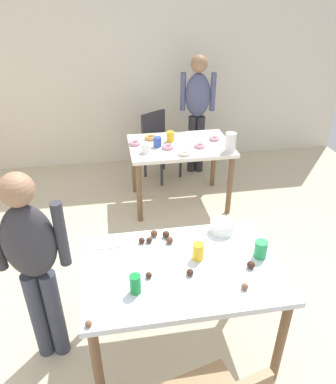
{
  "coord_description": "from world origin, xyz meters",
  "views": [
    {
      "loc": [
        -0.28,
        -1.83,
        2.31
      ],
      "look_at": [
        0.13,
        0.58,
        0.9
      ],
      "focal_mm": 33.79,
      "sensor_mm": 36.0,
      "label": 1
    }
  ],
  "objects_px": {
    "dining_table_near": "(182,277)",
    "person_girl_near": "(33,259)",
    "chair_far_table": "(159,141)",
    "person_adult_far": "(197,105)",
    "soda_can": "(135,284)",
    "pitcher_far": "(230,142)",
    "mixing_bowl": "(222,227)",
    "dining_table_far": "(180,153)"
  },
  "relations": [
    {
      "from": "dining_table_near",
      "to": "person_adult_far",
      "type": "relative_size",
      "value": 0.8
    },
    {
      "from": "person_girl_near",
      "to": "soda_can",
      "type": "distance_m",
      "value": 0.66
    },
    {
      "from": "person_girl_near",
      "to": "person_adult_far",
      "type": "bearing_deg",
      "value": 58.06
    },
    {
      "from": "person_girl_near",
      "to": "dining_table_far",
      "type": "bearing_deg",
      "value": 55.69
    },
    {
      "from": "dining_table_near",
      "to": "person_adult_far",
      "type": "xyz_separation_m",
      "value": [
        0.76,
        2.77,
        0.29
      ]
    },
    {
      "from": "chair_far_table",
      "to": "person_adult_far",
      "type": "relative_size",
      "value": 0.56
    },
    {
      "from": "dining_table_far",
      "to": "chair_far_table",
      "type": "distance_m",
      "value": 0.77
    },
    {
      "from": "dining_table_near",
      "to": "dining_table_far",
      "type": "height_order",
      "value": "same"
    },
    {
      "from": "dining_table_near",
      "to": "person_adult_far",
      "type": "height_order",
      "value": "person_adult_far"
    },
    {
      "from": "dining_table_near",
      "to": "person_girl_near",
      "type": "xyz_separation_m",
      "value": [
        -0.91,
        0.09,
        0.2
      ]
    },
    {
      "from": "dining_table_far",
      "to": "person_girl_near",
      "type": "distance_m",
      "value": 2.29
    },
    {
      "from": "dining_table_near",
      "to": "person_girl_near",
      "type": "relative_size",
      "value": 0.87
    },
    {
      "from": "chair_far_table",
      "to": "person_adult_far",
      "type": "bearing_deg",
      "value": 5.85
    },
    {
      "from": "mixing_bowl",
      "to": "pitcher_far",
      "type": "relative_size",
      "value": 0.86
    },
    {
      "from": "person_adult_far",
      "to": "mixing_bowl",
      "type": "xyz_separation_m",
      "value": [
        -0.4,
        -2.45,
        -0.15
      ]
    },
    {
      "from": "person_girl_near",
      "to": "soda_can",
      "type": "height_order",
      "value": "person_girl_near"
    },
    {
      "from": "mixing_bowl",
      "to": "soda_can",
      "type": "distance_m",
      "value": 0.83
    },
    {
      "from": "soda_can",
      "to": "pitcher_far",
      "type": "bearing_deg",
      "value": 57.88
    },
    {
      "from": "mixing_bowl",
      "to": "chair_far_table",
      "type": "bearing_deg",
      "value": 92.87
    },
    {
      "from": "person_girl_near",
      "to": "mixing_bowl",
      "type": "distance_m",
      "value": 1.29
    },
    {
      "from": "mixing_bowl",
      "to": "pitcher_far",
      "type": "height_order",
      "value": "pitcher_far"
    },
    {
      "from": "dining_table_near",
      "to": "mixing_bowl",
      "type": "xyz_separation_m",
      "value": [
        0.36,
        0.32,
        0.13
      ]
    },
    {
      "from": "chair_far_table",
      "to": "soda_can",
      "type": "height_order",
      "value": "soda_can"
    },
    {
      "from": "dining_table_far",
      "to": "pitcher_far",
      "type": "height_order",
      "value": "pitcher_far"
    },
    {
      "from": "dining_table_near",
      "to": "pitcher_far",
      "type": "relative_size",
      "value": 6.22
    },
    {
      "from": "person_girl_near",
      "to": "mixing_bowl",
      "type": "height_order",
      "value": "person_girl_near"
    },
    {
      "from": "person_adult_far",
      "to": "soda_can",
      "type": "bearing_deg",
      "value": -110.0
    },
    {
      "from": "person_adult_far",
      "to": "pitcher_far",
      "type": "bearing_deg",
      "value": -84.15
    },
    {
      "from": "person_adult_far",
      "to": "mixing_bowl",
      "type": "distance_m",
      "value": 2.49
    },
    {
      "from": "dining_table_far",
      "to": "soda_can",
      "type": "xyz_separation_m",
      "value": [
        -0.69,
        -2.15,
        0.16
      ]
    },
    {
      "from": "dining_table_far",
      "to": "pitcher_far",
      "type": "relative_size",
      "value": 5.61
    },
    {
      "from": "mixing_bowl",
      "to": "dining_table_far",
      "type": "bearing_deg",
      "value": 89.35
    },
    {
      "from": "person_girl_near",
      "to": "mixing_bowl",
      "type": "bearing_deg",
      "value": 10.01
    },
    {
      "from": "dining_table_far",
      "to": "chair_far_table",
      "type": "relative_size",
      "value": 1.31
    },
    {
      "from": "soda_can",
      "to": "mixing_bowl",
      "type": "bearing_deg",
      "value": 36.16
    },
    {
      "from": "dining_table_near",
      "to": "person_girl_near",
      "type": "height_order",
      "value": "person_girl_near"
    },
    {
      "from": "dining_table_near",
      "to": "chair_far_table",
      "type": "bearing_deg",
      "value": 85.0
    },
    {
      "from": "chair_far_table",
      "to": "soda_can",
      "type": "bearing_deg",
      "value": -100.78
    },
    {
      "from": "chair_far_table",
      "to": "soda_can",
      "type": "xyz_separation_m",
      "value": [
        -0.55,
        -2.89,
        0.31
      ]
    },
    {
      "from": "dining_table_near",
      "to": "soda_can",
      "type": "height_order",
      "value": "soda_can"
    },
    {
      "from": "soda_can",
      "to": "dining_table_near",
      "type": "bearing_deg",
      "value": 28.92
    },
    {
      "from": "dining_table_far",
      "to": "soda_can",
      "type": "bearing_deg",
      "value": -107.76
    }
  ]
}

